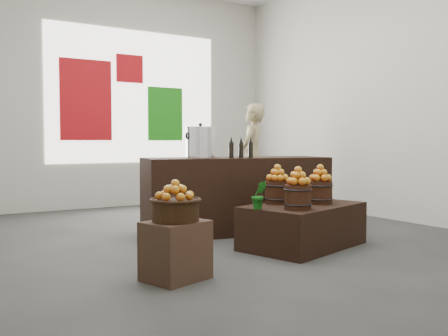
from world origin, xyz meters
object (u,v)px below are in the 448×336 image
stock_pot_left (200,143)px  shopper (252,157)px  display_table (303,226)px  wicker_basket (175,211)px  crate (176,250)px  counter (236,195)px

stock_pot_left → shopper: 2.37m
display_table → shopper: (1.19, 2.75, 0.67)m
display_table → wicker_basket: bearing=177.8°
crate → display_table: bearing=14.6°
counter → shopper: bearing=61.6°
counter → shopper: size_ratio=1.30×
crate → counter: 2.32m
counter → stock_pot_left: bearing=180.0°
stock_pot_left → display_table: bearing=-63.3°
crate → counter: size_ratio=0.21×
display_table → counter: 1.18m
display_table → crate: bearing=177.8°
shopper → wicker_basket: bearing=6.3°
wicker_basket → shopper: size_ratio=0.22×
counter → wicker_basket: bearing=-124.1°
stock_pot_left → shopper: shopper is taller
wicker_basket → stock_pot_left: bearing=55.7°
shopper → display_table: bearing=25.8°
crate → shopper: size_ratio=0.27×
display_table → stock_pot_left: 1.67m
display_table → shopper: bearing=49.8°
wicker_basket → crate: bearing=0.0°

